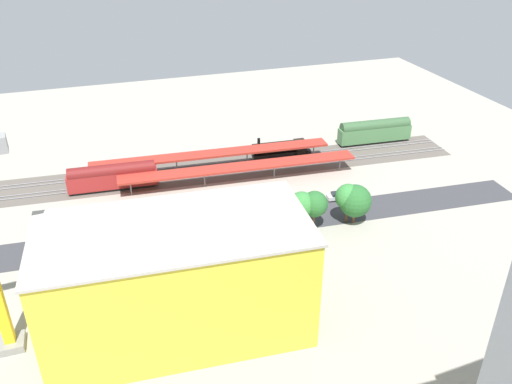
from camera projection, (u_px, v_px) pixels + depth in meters
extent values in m
plane|color=#9E998C|center=(226.00, 221.00, 104.45)|extent=(198.51, 198.51, 0.00)
cube|color=#5B544C|center=(201.00, 171.00, 123.70)|extent=(124.65, 20.93, 0.01)
cube|color=#38383D|center=(230.00, 227.00, 102.53)|extent=(124.39, 16.84, 0.01)
cube|color=#9E9EA8|center=(197.00, 165.00, 126.33)|extent=(123.82, 7.98, 0.12)
cube|color=#9E9EA8|center=(199.00, 167.00, 125.13)|extent=(123.82, 7.98, 0.12)
cube|color=#9E9EA8|center=(202.00, 174.00, 122.08)|extent=(123.82, 7.98, 0.12)
cube|color=#9E9EA8|center=(204.00, 177.00, 120.89)|extent=(123.82, 7.98, 0.12)
cube|color=#A82D23|center=(240.00, 167.00, 117.20)|extent=(53.35, 7.61, 0.49)
cylinder|color=slate|center=(340.00, 163.00, 123.38)|extent=(0.30, 0.30, 3.51)
cylinder|color=slate|center=(274.00, 171.00, 119.90)|extent=(0.30, 0.30, 3.51)
cylinder|color=slate|center=(205.00, 179.00, 116.42)|extent=(0.30, 0.30, 3.51)
cylinder|color=slate|center=(131.00, 188.00, 112.94)|extent=(0.30, 0.30, 3.51)
cube|color=#A82D23|center=(212.00, 154.00, 122.23)|extent=(55.58, 7.64, 0.49)
cylinder|color=slate|center=(313.00, 151.00, 128.75)|extent=(0.30, 0.30, 3.98)
cylinder|color=slate|center=(247.00, 159.00, 125.12)|extent=(0.30, 0.30, 3.98)
cylinder|color=slate|center=(177.00, 166.00, 121.49)|extent=(0.30, 0.30, 3.98)
cylinder|color=slate|center=(102.00, 174.00, 117.87)|extent=(0.30, 0.30, 3.98)
cube|color=black|center=(281.00, 153.00, 131.32)|extent=(14.84, 3.39, 1.00)
cylinder|color=black|center=(277.00, 147.00, 130.14)|extent=(12.27, 3.49, 2.73)
cube|color=black|center=(300.00, 147.00, 131.77)|extent=(2.77, 3.09, 3.47)
cylinder|color=black|center=(259.00, 141.00, 128.15)|extent=(0.70, 0.70, 1.40)
cube|color=black|center=(373.00, 141.00, 138.40)|extent=(17.54, 3.63, 0.60)
cube|color=#4C7F4C|center=(374.00, 134.00, 137.34)|extent=(19.51, 4.38, 3.79)
cylinder|color=#355935|center=(375.00, 126.00, 136.31)|extent=(18.73, 4.33, 3.16)
cube|color=black|center=(114.00, 188.00, 116.02)|extent=(17.34, 3.54, 0.60)
cube|color=maroon|center=(113.00, 179.00, 115.03)|extent=(19.29, 4.28, 3.52)
cylinder|color=maroon|center=(112.00, 171.00, 114.06)|extent=(18.53, 4.23, 3.07)
cube|color=black|center=(337.00, 199.00, 111.91)|extent=(3.73, 2.14, 0.30)
cube|color=silver|center=(337.00, 197.00, 111.64)|extent=(4.41, 2.29, 0.81)
cube|color=#1E2328|center=(337.00, 194.00, 111.31)|extent=(2.53, 1.87, 0.59)
cube|color=black|center=(306.00, 205.00, 109.76)|extent=(3.60, 1.80, 0.30)
cube|color=silver|center=(306.00, 202.00, 109.49)|extent=(4.27, 1.89, 0.83)
cube|color=#1E2328|center=(307.00, 199.00, 109.13)|extent=(2.41, 1.61, 0.63)
cube|color=black|center=(268.00, 210.00, 107.94)|extent=(3.60, 2.04, 0.30)
cube|color=navy|center=(268.00, 207.00, 107.67)|extent=(4.26, 2.18, 0.83)
cube|color=#1E2328|center=(268.00, 205.00, 107.33)|extent=(2.45, 1.78, 0.55)
cube|color=black|center=(234.00, 215.00, 106.03)|extent=(3.98, 1.85, 0.30)
cube|color=gray|center=(234.00, 213.00, 105.76)|extent=(4.73, 1.96, 0.84)
cube|color=#1E2328|center=(234.00, 210.00, 105.40)|extent=(2.67, 1.65, 0.66)
cube|color=yellow|center=(178.00, 281.00, 74.25)|extent=(37.34, 19.64, 17.19)
cube|color=#B7B2A8|center=(173.00, 228.00, 70.02)|extent=(37.97, 20.27, 0.40)
cube|color=gray|center=(11.00, 344.00, 74.66)|extent=(3.60, 3.60, 1.20)
cube|color=black|center=(78.00, 287.00, 86.12)|extent=(9.28, 3.29, 0.50)
cube|color=silver|center=(84.00, 279.00, 85.55)|extent=(7.09, 3.29, 2.66)
cube|color=#334C8C|center=(55.00, 282.00, 84.77)|extent=(2.50, 2.77, 2.59)
cube|color=black|center=(104.00, 278.00, 88.19)|extent=(9.84, 3.74, 0.50)
cube|color=silver|center=(110.00, 269.00, 87.51)|extent=(7.55, 3.62, 2.97)
cube|color=maroon|center=(80.00, 274.00, 87.02)|extent=(2.72, 2.86, 2.27)
cube|color=black|center=(102.00, 281.00, 87.48)|extent=(8.73, 2.97, 0.50)
cube|color=silver|center=(108.00, 272.00, 86.89)|extent=(6.52, 2.97, 2.82)
cube|color=silver|center=(81.00, 276.00, 86.17)|extent=(2.47, 2.55, 2.54)
cylinder|color=brown|center=(314.00, 220.00, 101.61)|extent=(0.47, 0.47, 3.45)
sphere|color=#28662D|center=(315.00, 204.00, 99.93)|extent=(5.04, 5.04, 5.04)
cylinder|color=brown|center=(159.00, 249.00, 93.80)|extent=(0.54, 0.54, 2.57)
sphere|color=#38843D|center=(158.00, 235.00, 92.32)|extent=(5.09, 5.09, 5.09)
cylinder|color=brown|center=(301.00, 220.00, 101.31)|extent=(0.47, 0.47, 3.53)
sphere|color=#38843D|center=(302.00, 205.00, 99.62)|extent=(4.99, 4.99, 4.99)
cylinder|color=brown|center=(347.00, 213.00, 103.44)|extent=(0.49, 0.49, 3.72)
sphere|color=#38843D|center=(348.00, 197.00, 101.68)|extent=(5.15, 5.15, 5.15)
cylinder|color=brown|center=(49.00, 268.00, 88.72)|extent=(0.42, 0.42, 2.97)
sphere|color=#38843D|center=(45.00, 251.00, 87.08)|extent=(5.50, 5.50, 5.50)
cylinder|color=brown|center=(353.00, 217.00, 103.39)|extent=(0.56, 0.56, 2.64)
sphere|color=#28662D|center=(355.00, 201.00, 101.68)|extent=(6.38, 6.38, 6.38)
cylinder|color=#333333|center=(147.00, 245.00, 92.74)|extent=(0.16, 0.16, 5.02)
cube|color=black|center=(145.00, 231.00, 91.32)|extent=(0.36, 0.36, 0.90)
sphere|color=yellow|center=(144.00, 233.00, 91.40)|extent=(0.20, 0.20, 0.20)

